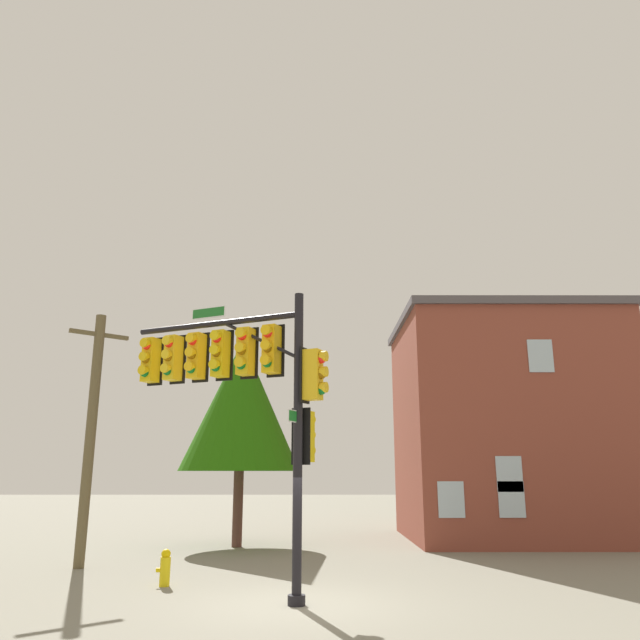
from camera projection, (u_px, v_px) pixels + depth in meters
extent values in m
plane|color=gray|center=(296.00, 606.00, 12.19)|extent=(120.00, 120.00, 0.00)
cylinder|color=black|center=(298.00, 440.00, 12.98)|extent=(0.20, 0.20, 6.55)
cylinder|color=black|center=(296.00, 600.00, 12.21)|extent=(0.36, 0.36, 0.20)
cylinder|color=black|center=(216.00, 324.00, 14.54)|extent=(4.12, 1.94, 0.14)
cylinder|color=black|center=(260.00, 340.00, 13.94)|extent=(1.89, 0.90, 1.07)
cube|color=#ECB20F|center=(272.00, 349.00, 13.75)|extent=(0.44, 0.46, 1.10)
cube|color=black|center=(276.00, 351.00, 13.93)|extent=(0.42, 0.22, 1.22)
sphere|color=#FF2018|center=(268.00, 333.00, 13.66)|extent=(0.22, 0.22, 0.22)
cylinder|color=#ECB20F|center=(266.00, 330.00, 13.62)|extent=(0.27, 0.22, 0.23)
sphere|color=#855607|center=(267.00, 348.00, 13.57)|extent=(0.22, 0.22, 0.22)
cylinder|color=#ECB20F|center=(266.00, 345.00, 13.53)|extent=(0.27, 0.22, 0.23)
sphere|color=#0B621E|center=(267.00, 363.00, 13.49)|extent=(0.22, 0.22, 0.22)
cylinder|color=#ECB20F|center=(266.00, 360.00, 13.45)|extent=(0.27, 0.22, 0.23)
cube|color=gold|center=(246.00, 352.00, 14.02)|extent=(0.43, 0.45, 1.10)
cube|color=black|center=(250.00, 353.00, 14.20)|extent=(0.42, 0.20, 1.22)
sphere|color=#FF2018|center=(242.00, 336.00, 13.92)|extent=(0.22, 0.22, 0.22)
cylinder|color=gold|center=(241.00, 333.00, 13.88)|extent=(0.27, 0.21, 0.23)
sphere|color=#855607|center=(241.00, 350.00, 13.84)|extent=(0.22, 0.22, 0.22)
cylinder|color=gold|center=(240.00, 347.00, 13.80)|extent=(0.27, 0.21, 0.23)
sphere|color=#0B621E|center=(241.00, 365.00, 13.76)|extent=(0.22, 0.22, 0.22)
cylinder|color=gold|center=(240.00, 362.00, 13.71)|extent=(0.27, 0.21, 0.23)
cube|color=yellow|center=(221.00, 354.00, 14.29)|extent=(0.43, 0.45, 1.10)
cube|color=black|center=(225.00, 355.00, 14.47)|extent=(0.42, 0.20, 1.22)
sphere|color=#FF2018|center=(217.00, 338.00, 14.19)|extent=(0.22, 0.22, 0.22)
cylinder|color=yellow|center=(215.00, 336.00, 14.15)|extent=(0.27, 0.22, 0.23)
sphere|color=#855607|center=(216.00, 352.00, 14.11)|extent=(0.22, 0.22, 0.22)
cylinder|color=yellow|center=(215.00, 350.00, 14.07)|extent=(0.27, 0.22, 0.23)
sphere|color=#0B621E|center=(215.00, 367.00, 14.03)|extent=(0.22, 0.22, 0.22)
cylinder|color=yellow|center=(214.00, 364.00, 13.99)|extent=(0.27, 0.22, 0.23)
cube|color=yellow|center=(197.00, 356.00, 14.56)|extent=(0.44, 0.46, 1.10)
cube|color=black|center=(201.00, 357.00, 14.74)|extent=(0.42, 0.21, 1.22)
sphere|color=#FF2018|center=(192.00, 341.00, 14.46)|extent=(0.22, 0.22, 0.22)
cylinder|color=yellow|center=(191.00, 338.00, 14.42)|extent=(0.27, 0.22, 0.23)
sphere|color=#855607|center=(192.00, 355.00, 14.38)|extent=(0.22, 0.22, 0.22)
cylinder|color=yellow|center=(190.00, 352.00, 14.34)|extent=(0.27, 0.22, 0.23)
sphere|color=#0B621E|center=(191.00, 369.00, 14.30)|extent=(0.22, 0.22, 0.22)
cylinder|color=yellow|center=(190.00, 366.00, 14.26)|extent=(0.27, 0.22, 0.23)
cube|color=yellow|center=(173.00, 358.00, 14.83)|extent=(0.44, 0.46, 1.10)
cube|color=black|center=(178.00, 360.00, 15.00)|extent=(0.41, 0.23, 1.22)
sphere|color=#FF2018|center=(169.00, 343.00, 14.74)|extent=(0.22, 0.22, 0.22)
cylinder|color=yellow|center=(167.00, 341.00, 14.70)|extent=(0.27, 0.23, 0.23)
sphere|color=#855607|center=(168.00, 357.00, 14.65)|extent=(0.22, 0.22, 0.22)
cylinder|color=yellow|center=(167.00, 354.00, 14.61)|extent=(0.27, 0.23, 0.23)
sphere|color=#0B621E|center=(167.00, 371.00, 14.57)|extent=(0.22, 0.22, 0.22)
cylinder|color=yellow|center=(166.00, 368.00, 14.53)|extent=(0.27, 0.23, 0.23)
cube|color=gold|center=(151.00, 360.00, 15.10)|extent=(0.44, 0.46, 1.10)
cube|color=black|center=(156.00, 361.00, 15.28)|extent=(0.42, 0.22, 1.22)
sphere|color=#FF2018|center=(147.00, 345.00, 15.00)|extent=(0.22, 0.22, 0.22)
cylinder|color=gold|center=(145.00, 343.00, 14.96)|extent=(0.27, 0.22, 0.23)
sphere|color=#855607|center=(146.00, 359.00, 14.92)|extent=(0.22, 0.22, 0.22)
cylinder|color=gold|center=(144.00, 357.00, 14.88)|extent=(0.27, 0.22, 0.23)
sphere|color=#0B621E|center=(145.00, 373.00, 14.84)|extent=(0.22, 0.22, 0.22)
cylinder|color=gold|center=(143.00, 370.00, 14.80)|extent=(0.27, 0.22, 0.23)
cube|color=yellow|center=(313.00, 375.00, 13.18)|extent=(0.46, 0.44, 1.10)
cube|color=black|center=(305.00, 375.00, 13.26)|extent=(0.22, 0.42, 1.22)
sphere|color=#FF2018|center=(321.00, 359.00, 13.19)|extent=(0.22, 0.22, 0.22)
cylinder|color=yellow|center=(324.00, 356.00, 13.18)|extent=(0.22, 0.27, 0.23)
sphere|color=#855607|center=(321.00, 374.00, 13.11)|extent=(0.22, 0.22, 0.22)
cylinder|color=yellow|center=(324.00, 372.00, 13.09)|extent=(0.22, 0.27, 0.23)
sphere|color=#0B621E|center=(321.00, 390.00, 13.02)|extent=(0.22, 0.22, 0.22)
cylinder|color=yellow|center=(324.00, 387.00, 13.01)|extent=(0.22, 0.27, 0.23)
cube|color=yellow|center=(305.00, 437.00, 13.32)|extent=(0.44, 0.46, 1.10)
cube|color=black|center=(301.00, 436.00, 13.14)|extent=(0.42, 0.22, 1.22)
sphere|color=#FF2018|center=(309.00, 422.00, 13.58)|extent=(0.22, 0.22, 0.22)
cylinder|color=yellow|center=(310.00, 420.00, 13.64)|extent=(0.27, 0.22, 0.23)
sphere|color=#855607|center=(309.00, 437.00, 13.49)|extent=(0.22, 0.22, 0.22)
cylinder|color=yellow|center=(310.00, 435.00, 13.56)|extent=(0.27, 0.22, 0.23)
sphere|color=#0B621E|center=(309.00, 453.00, 13.41)|extent=(0.22, 0.22, 0.22)
cylinder|color=yellow|center=(310.00, 450.00, 13.48)|extent=(0.27, 0.22, 0.23)
cube|color=white|center=(209.00, 313.00, 14.70)|extent=(0.87, 0.40, 0.26)
cube|color=#1D6826|center=(209.00, 313.00, 14.70)|extent=(0.83, 0.39, 0.22)
cube|color=white|center=(298.00, 417.00, 13.10)|extent=(0.40, 0.87, 0.26)
cube|color=#146A22|center=(298.00, 417.00, 13.10)|extent=(0.39, 0.83, 0.22)
cylinder|color=brown|center=(90.00, 436.00, 17.75)|extent=(0.30, 0.30, 7.29)
cube|color=brown|center=(100.00, 335.00, 18.49)|extent=(1.46, 1.24, 0.12)
cylinder|color=yellow|center=(165.00, 572.00, 14.29)|extent=(0.24, 0.24, 0.65)
sphere|color=#DEB604|center=(166.00, 554.00, 14.39)|extent=(0.22, 0.22, 0.22)
cylinder|color=yellow|center=(159.00, 570.00, 14.30)|extent=(0.12, 0.10, 0.10)
cylinder|color=#51332A|center=(238.00, 508.00, 21.95)|extent=(0.36, 0.36, 2.64)
cone|color=#23600A|center=(241.00, 404.00, 22.88)|extent=(4.45, 4.45, 4.95)
cube|color=brown|center=(505.00, 429.00, 25.00)|extent=(8.28, 7.61, 8.63)
cube|color=#4D464B|center=(497.00, 324.00, 26.08)|extent=(8.58, 7.91, 0.30)
cube|color=#A5B7C6|center=(512.00, 499.00, 20.65)|extent=(0.90, 0.04, 1.20)
cube|color=#A5B7C6|center=(509.00, 474.00, 20.85)|extent=(0.90, 0.04, 1.20)
cube|color=#A5B7C6|center=(451.00, 499.00, 20.64)|extent=(0.90, 0.04, 1.20)
cube|color=#A5B7C6|center=(541.00, 356.00, 21.86)|extent=(0.90, 0.04, 1.20)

